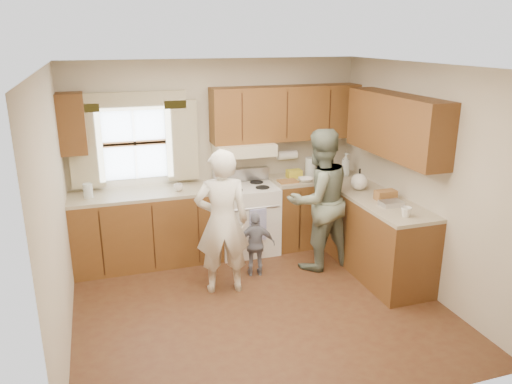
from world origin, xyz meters
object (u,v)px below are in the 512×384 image
object	(u,v)px
woman_left	(222,222)
child	(256,244)
stove	(246,217)
woman_right	(319,200)

from	to	relation	value
woman_left	child	bearing A→B (deg)	-144.45
stove	woman_right	distance (m)	1.08
stove	woman_right	xyz separation A→B (m)	(0.70, -0.72, 0.40)
stove	woman_right	world-z (taller)	woman_right
woman_right	child	xyz separation A→B (m)	(-0.80, -0.01, -0.48)
child	woman_left	bearing A→B (deg)	40.03
woman_left	woman_right	size ratio (longest dim) A/B	0.94
stove	child	bearing A→B (deg)	-98.05
stove	woman_left	xyz separation A→B (m)	(-0.57, -0.97, 0.35)
stove	child	xyz separation A→B (m)	(-0.10, -0.73, -0.07)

